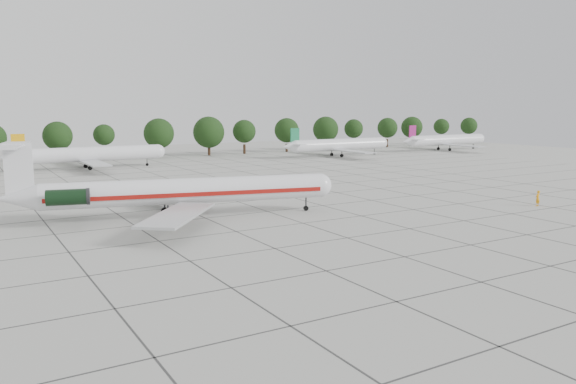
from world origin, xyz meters
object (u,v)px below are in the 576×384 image
ground_crew (538,198)px  bg_airliner_c (91,155)px  bg_airliner_e (446,140)px  bg_airliner_d (339,145)px  main_airliner (171,191)px

ground_crew → bg_airliner_c: (-39.42, 73.70, 1.91)m
bg_airliner_c → bg_airliner_e: bearing=-0.9°
bg_airliner_e → bg_airliner_d: bearing=-179.1°
bg_airliner_c → bg_airliner_d: bearing=-2.0°
ground_crew → bg_airliner_d: bearing=-117.1°
ground_crew → bg_airliner_d: 74.58m
bg_airliner_c → bg_airliner_d: 60.36m
ground_crew → bg_airliner_c: size_ratio=0.07×
main_airliner → bg_airliner_c: 57.68m
main_airliner → ground_crew: size_ratio=18.42×
bg_airliner_d → bg_airliner_e: bearing=0.9°
main_airliner → bg_airliner_e: bearing=42.5°
bg_airliner_c → main_airliner: bearing=-93.2°
ground_crew → main_airliner: bearing=-31.5°
main_airliner → ground_crew: bearing=-7.0°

